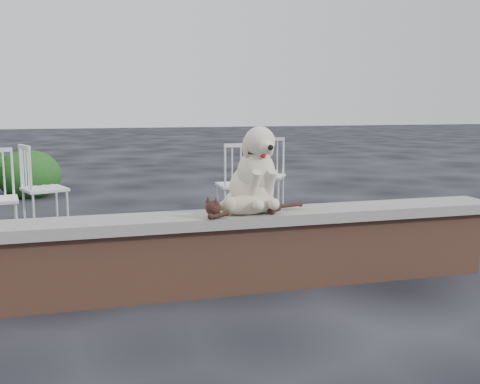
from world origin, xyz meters
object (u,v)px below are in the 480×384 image
object	(u,v)px
chair_e	(45,187)
chair_c	(237,183)
chair_d	(267,175)
dog	(252,168)
cat	(247,204)

from	to	relation	value
chair_e	chair_c	size ratio (longest dim) A/B	1.00
chair_d	dog	bearing A→B (deg)	-81.12
cat	chair_e	world-z (taller)	chair_e
dog	chair_d	distance (m)	3.04
chair_d	chair_c	distance (m)	0.87
cat	chair_e	distance (m)	3.02
dog	chair_c	world-z (taller)	dog
dog	chair_e	xyz separation A→B (m)	(-1.62, 2.44, -0.43)
cat	chair_c	size ratio (longest dim) A/B	1.01
cat	chair_e	xyz separation A→B (m)	(-1.54, 2.59, -0.19)
dog	chair_d	size ratio (longest dim) A/B	0.68
dog	chair_c	bearing A→B (deg)	69.36
cat	chair_d	xyz separation A→B (m)	(1.15, 2.96, -0.19)
cat	chair_c	bearing A→B (deg)	68.27
dog	cat	world-z (taller)	dog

